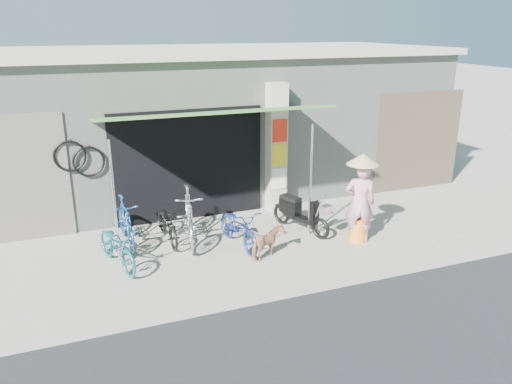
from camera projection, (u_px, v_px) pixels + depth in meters
name	position (u px, v px, depth m)	size (l,w,h in m)	color
ground	(284.00, 255.00, 9.62)	(80.00, 80.00, 0.00)	#9F9A90
bicycle_shop	(209.00, 117.00, 13.54)	(12.30, 5.30, 3.66)	gray
shop_pillar	(276.00, 148.00, 11.59)	(0.42, 0.44, 3.00)	beige
awning	(212.00, 115.00, 9.95)	(4.60, 1.88, 2.72)	#3E692F
neighbour_right	(418.00, 141.00, 13.19)	(2.60, 0.06, 2.60)	brown
bike_teal	(117.00, 246.00, 9.05)	(0.55, 1.58, 0.83)	#165C65
bike_blue	(126.00, 222.00, 9.95)	(0.46, 1.62, 0.97)	navy
bike_black	(168.00, 223.00, 10.13)	(0.53, 1.51, 0.79)	black
bike_silver	(189.00, 216.00, 10.05)	(0.53, 1.88, 1.13)	silver
bike_navy	(239.00, 227.00, 9.88)	(0.55, 1.57, 0.82)	navy
street_dog	(268.00, 243.00, 9.41)	(0.33, 0.73, 0.62)	#967B4F
moped	(299.00, 213.00, 10.65)	(0.75, 1.53, 0.90)	black
nun	(360.00, 199.00, 10.00)	(0.72, 0.64, 1.84)	pink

